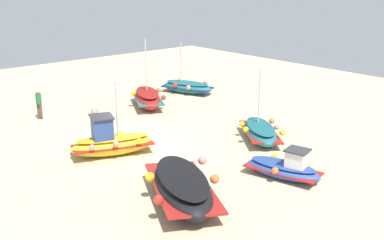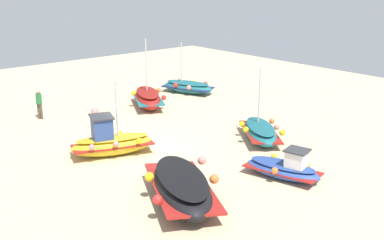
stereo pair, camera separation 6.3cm
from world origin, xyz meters
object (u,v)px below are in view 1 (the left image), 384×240
fishing_boat_2 (111,142)px  mooring_buoy_0 (95,111)px  fishing_boat_1 (260,132)px  person_walking (39,102)px  fishing_boat_3 (147,98)px  fishing_boat_5 (285,168)px  fishing_boat_0 (182,187)px  fishing_boat_4 (187,87)px

fishing_boat_2 → mooring_buoy_0: size_ratio=6.50×
fishing_boat_1 → person_walking: bearing=-110.9°
fishing_boat_2 → fishing_boat_3: 8.18m
fishing_boat_5 → mooring_buoy_0: 12.44m
fishing_boat_0 → fishing_boat_4: size_ratio=1.29×
fishing_boat_4 → person_walking: 10.37m
fishing_boat_2 → fishing_boat_4: size_ratio=1.02×
fishing_boat_1 → fishing_boat_3: (8.66, 0.67, 0.12)m
fishing_boat_1 → mooring_buoy_0: size_ratio=6.16×
mooring_buoy_0 → fishing_boat_5: bearing=-172.2°
fishing_boat_0 → person_walking: 13.13m
fishing_boat_5 → person_walking: size_ratio=1.97×
fishing_boat_3 → mooring_buoy_0: 3.70m
fishing_boat_2 → person_walking: fishing_boat_2 is taller
fishing_boat_4 → fishing_boat_5: fishing_boat_4 is taller
fishing_boat_2 → mooring_buoy_0: bearing=-92.8°
fishing_boat_3 → fishing_boat_1: bearing=31.4°
fishing_boat_3 → fishing_boat_0: bearing=-3.1°
fishing_boat_5 → person_walking: person_walking is taller
fishing_boat_3 → fishing_boat_4: 4.31m
fishing_boat_2 → fishing_boat_4: fishing_boat_4 is taller
fishing_boat_0 → fishing_boat_5: bearing=102.9°
fishing_boat_0 → fishing_boat_3: bearing=176.3°
fishing_boat_4 → person_walking: fishing_boat_4 is taller
fishing_boat_3 → fishing_boat_4: fishing_boat_3 is taller
fishing_boat_1 → fishing_boat_2: 7.35m
fishing_boat_5 → fishing_boat_0: bearing=-117.1°
fishing_boat_1 → fishing_boat_3: 8.69m
fishing_boat_1 → mooring_buoy_0: fishing_boat_1 is taller
fishing_boat_5 → mooring_buoy_0: fishing_boat_5 is taller
fishing_boat_4 → mooring_buoy_0: bearing=-102.4°
fishing_boat_1 → fishing_boat_5: (-3.65, 2.68, -0.03)m
fishing_boat_1 → fishing_boat_5: fishing_boat_1 is taller
fishing_boat_0 → mooring_buoy_0: 11.60m
fishing_boat_5 → person_walking: 14.80m
fishing_boat_4 → fishing_boat_1: bearing=-39.8°
fishing_boat_5 → fishing_boat_2: bearing=-163.1°
fishing_boat_0 → fishing_boat_1: (2.57, -7.17, -0.15)m
fishing_boat_2 → fishing_boat_5: fishing_boat_2 is taller
fishing_boat_1 → fishing_boat_4: 10.35m
fishing_boat_1 → fishing_boat_2: size_ratio=0.95×
fishing_boat_0 → fishing_boat_5: size_ratio=1.51×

